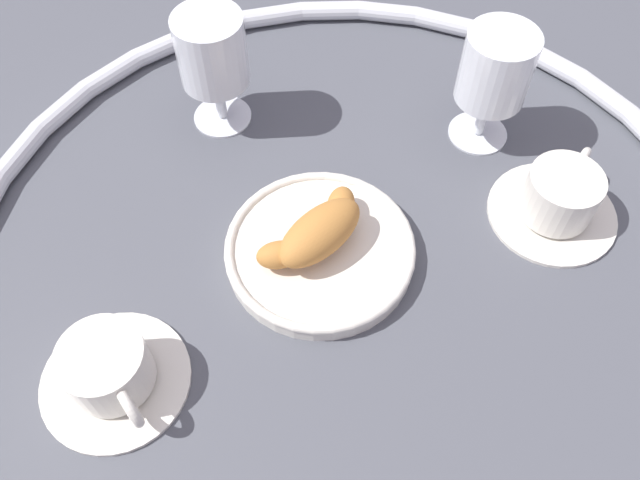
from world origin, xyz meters
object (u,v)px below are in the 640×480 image
at_px(juice_glass_right, 495,72).
at_px(croissant_large, 318,232).
at_px(juice_glass_left, 212,54).
at_px(coffee_cup_far, 110,371).
at_px(coffee_cup_near, 559,199).
at_px(pastry_plate, 320,250).

bearing_deg(juice_glass_right, croissant_large, 169.39).
distance_m(juice_glass_left, juice_glass_right, 0.30).
height_order(coffee_cup_far, juice_glass_right, juice_glass_right).
height_order(coffee_cup_near, juice_glass_right, juice_glass_right).
height_order(croissant_large, juice_glass_right, juice_glass_right).
xyz_separation_m(pastry_plate, coffee_cup_near, (0.19, -0.16, 0.01)).
bearing_deg(coffee_cup_near, coffee_cup_far, 151.18).
distance_m(coffee_cup_far, juice_glass_left, 0.35).
distance_m(coffee_cup_near, juice_glass_left, 0.40).
bearing_deg(coffee_cup_near, croissant_large, 139.15).
relative_size(pastry_plate, juice_glass_right, 1.37).
bearing_deg(juice_glass_right, coffee_cup_near, -113.49).
distance_m(pastry_plate, juice_glass_right, 0.26).
xyz_separation_m(pastry_plate, coffee_cup_far, (-0.22, 0.06, 0.01)).
relative_size(pastry_plate, croissant_large, 1.42).
height_order(croissant_large, coffee_cup_near, croissant_large).
xyz_separation_m(coffee_cup_far, juice_glass_right, (0.47, -0.11, 0.07)).
distance_m(croissant_large, juice_glass_right, 0.25).
height_order(pastry_plate, juice_glass_right, juice_glass_right).
distance_m(croissant_large, juice_glass_left, 0.23).
xyz_separation_m(croissant_large, juice_glass_left, (0.08, 0.21, 0.05)).
height_order(coffee_cup_near, juice_glass_left, juice_glass_left).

